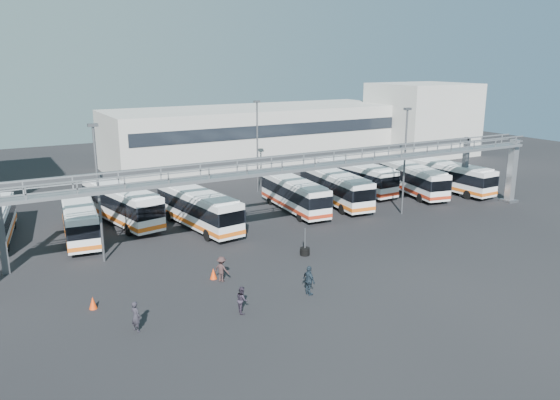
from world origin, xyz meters
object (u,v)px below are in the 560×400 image
bus_7 (356,176)px  cone_right (213,273)px  pedestrian_b (242,300)px  bus_2 (122,203)px  light_pole_left (98,186)px  bus_5 (294,194)px  pedestrian_a (136,316)px  pedestrian_c (222,269)px  light_pole_back (257,141)px  bus_9 (451,176)px  tire_stack (305,251)px  pedestrian_d (309,281)px  bus_1 (79,218)px  bus_6 (335,187)px  bus_8 (413,178)px  cone_left (93,303)px  light_pole_mid (405,156)px  bus_3 (198,208)px

bus_7 → cone_right: bus_7 is taller
bus_7 → pedestrian_b: bus_7 is taller
bus_2 → cone_right: size_ratio=15.51×
light_pole_left → bus_5: light_pole_left is taller
pedestrian_a → pedestrian_c: (6.90, 4.10, -0.00)m
light_pole_left → pedestrian_a: bearing=-93.9°
light_pole_back → pedestrian_a: bearing=-128.8°
bus_9 → tire_stack: size_ratio=5.10×
pedestrian_d → tire_stack: 7.29m
bus_7 → tire_stack: bearing=-139.5°
bus_1 → pedestrian_a: size_ratio=6.09×
bus_1 → cone_right: (6.31, -13.48, -1.39)m
bus_6 → bus_7: bus_6 is taller
light_pole_back → pedestrian_a: light_pole_back is taller
bus_5 → cone_right: 18.18m
light_pole_left → bus_6: light_pole_left is taller
bus_5 → bus_8: size_ratio=0.98×
light_pole_left → pedestrian_d: bearing=-51.2°
pedestrian_d → light_pole_left: bearing=34.7°
light_pole_left → tire_stack: light_pole_left is taller
pedestrian_c → cone_left: 8.44m
light_pole_left → light_pole_back: (20.00, 14.00, 0.00)m
light_pole_back → bus_6: light_pole_back is taller
bus_1 → bus_6: (24.93, -1.29, 0.12)m
pedestrian_b → cone_left: bearing=70.3°
bus_8 → pedestrian_d: bearing=-134.0°
light_pole_mid → pedestrian_b: (-22.73, -11.67, -4.91)m
pedestrian_b → pedestrian_d: bearing=-75.0°
bus_5 → bus_7: (10.11, 3.48, 0.10)m
bus_1 → cone_left: size_ratio=14.13×
cone_left → bus_2: bearing=70.6°
light_pole_left → light_pole_mid: 28.02m
bus_5 → bus_8: bus_8 is taller
bus_8 → pedestrian_c: size_ratio=6.31×
light_pole_left → light_pole_mid: same height
light_pole_mid → pedestrian_a: bearing=-159.3°
tire_stack → cone_right: bearing=-173.7°
light_pole_back → bus_3: (-10.84, -9.72, -3.85)m
bus_9 → bus_3: bearing=175.9°
tire_stack → pedestrian_d: bearing=-120.0°
bus_6 → pedestrian_b: bearing=-131.0°
bus_5 → pedestrian_a: bus_5 is taller
light_pole_mid → cone_right: 23.65m
light_pole_left → light_pole_mid: (28.00, -1.00, 0.00)m
light_pole_back → pedestrian_c: (-13.90, -21.77, -4.85)m
pedestrian_b → light_pole_mid: bearing=-49.9°
cone_left → tire_stack: size_ratio=0.36×
pedestrian_a → pedestrian_b: 6.12m
bus_1 → bus_2: bus_2 is taller
light_pole_back → bus_8: bearing=-33.4°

